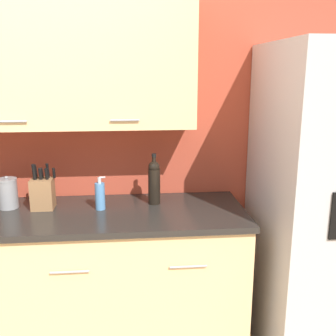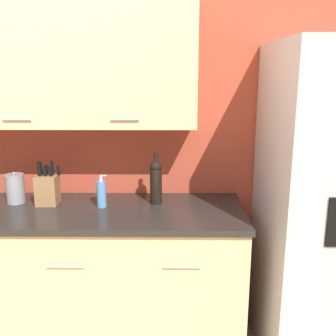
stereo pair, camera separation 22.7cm
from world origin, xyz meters
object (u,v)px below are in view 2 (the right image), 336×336
at_px(knife_block, 47,189).
at_px(steel_canister, 15,188).
at_px(wine_bottle, 156,181).
at_px(soap_dispenser, 101,194).

bearing_deg(knife_block, steel_canister, 171.73).
bearing_deg(steel_canister, knife_block, -8.27).
height_order(wine_bottle, soap_dispenser, wine_bottle).
relative_size(knife_block, soap_dispenser, 1.39).
relative_size(knife_block, wine_bottle, 0.88).
distance_m(wine_bottle, soap_dispenser, 0.34).
relative_size(knife_block, steel_canister, 1.41).
bearing_deg(steel_canister, wine_bottle, -0.15).
bearing_deg(wine_bottle, soap_dispenser, -167.18).
bearing_deg(knife_block, wine_bottle, 2.42).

